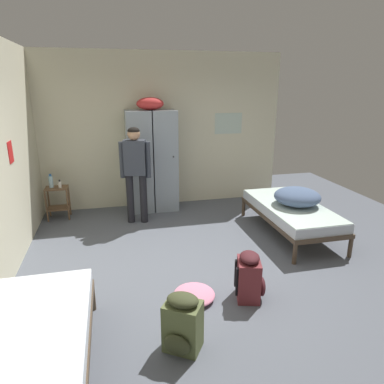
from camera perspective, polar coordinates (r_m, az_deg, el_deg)
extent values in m
plane|color=#565B66|center=(4.66, 0.77, -12.18)|extent=(8.45, 8.45, 0.00)
cube|color=beige|center=(6.73, -4.80, 9.91)|extent=(4.63, 0.06, 2.87)
cube|color=#B7CCBC|center=(7.00, 5.97, 11.10)|extent=(0.55, 0.01, 0.40)
cube|color=red|center=(5.09, -27.57, 5.80)|extent=(0.01, 0.20, 0.28)
cube|color=#8C99A3|center=(6.46, -8.58, 4.87)|extent=(0.44, 0.52, 1.85)
cylinder|color=black|center=(6.18, -7.28, 5.54)|extent=(0.02, 0.03, 0.02)
cube|color=#8C99A3|center=(6.51, -4.53, 5.11)|extent=(0.44, 0.52, 1.85)
cylinder|color=black|center=(6.24, -3.06, 5.78)|extent=(0.02, 0.03, 0.02)
ellipsoid|color=red|center=(6.35, -6.87, 14.16)|extent=(0.48, 0.36, 0.22)
cylinder|color=brown|center=(6.48, -22.71, -2.24)|extent=(0.03, 0.03, 0.55)
cylinder|color=brown|center=(6.43, -19.65, -2.04)|extent=(0.03, 0.03, 0.55)
cylinder|color=brown|center=(6.74, -22.38, -1.49)|extent=(0.03, 0.03, 0.55)
cylinder|color=brown|center=(6.69, -19.43, -1.29)|extent=(0.03, 0.03, 0.55)
cube|color=brown|center=(6.61, -20.97, -2.43)|extent=(0.38, 0.30, 0.02)
cube|color=brown|center=(6.50, -21.31, 0.62)|extent=(0.38, 0.30, 0.02)
cylinder|color=#473828|center=(6.73, 15.11, -1.99)|extent=(0.06, 0.06, 0.28)
cylinder|color=#473828|center=(6.38, 8.43, -2.61)|extent=(0.06, 0.06, 0.28)
cylinder|color=#473828|center=(5.31, 24.47, -8.28)|extent=(0.06, 0.06, 0.28)
cylinder|color=#473828|center=(4.87, 16.47, -9.73)|extent=(0.06, 0.06, 0.28)
cube|color=#473828|center=(5.72, 15.81, -3.66)|extent=(0.90, 1.90, 0.06)
cube|color=silver|center=(5.69, 15.89, -2.72)|extent=(0.87, 1.84, 0.14)
cube|color=silver|center=(5.67, 15.95, -2.01)|extent=(0.86, 1.82, 0.01)
cylinder|color=#473828|center=(4.12, -28.22, -16.55)|extent=(0.06, 0.06, 0.28)
cylinder|color=#473828|center=(3.97, -15.98, -16.32)|extent=(0.06, 0.06, 0.28)
cube|color=#473828|center=(3.19, -25.05, -22.99)|extent=(0.90, 1.90, 0.06)
cube|color=silver|center=(3.13, -25.30, -21.57)|extent=(0.87, 1.84, 0.14)
cube|color=silver|center=(3.09, -25.48, -20.47)|extent=(0.86, 1.82, 0.01)
ellipsoid|color=slate|center=(5.63, 16.85, -0.72)|extent=(0.71, 0.70, 0.27)
cylinder|color=black|center=(5.99, -7.93, -1.07)|extent=(0.12, 0.12, 0.85)
cylinder|color=black|center=(6.02, -10.07, -1.07)|extent=(0.12, 0.12, 0.85)
cube|color=#333842|center=(5.82, -9.33, 5.59)|extent=(0.39, 0.28, 0.58)
cylinder|color=#333842|center=(5.80, -7.19, 5.22)|extent=(0.08, 0.08, 0.60)
cylinder|color=#333842|center=(5.87, -11.41, 5.16)|extent=(0.08, 0.08, 0.60)
sphere|color=tan|center=(5.76, -9.52, 9.36)|extent=(0.21, 0.21, 0.21)
ellipsoid|color=black|center=(5.75, -9.54, 9.87)|extent=(0.20, 0.20, 0.11)
cylinder|color=#B2DBEA|center=(6.50, -22.09, 1.56)|extent=(0.07, 0.07, 0.20)
cylinder|color=#2666B2|center=(6.47, -22.21, 2.58)|extent=(0.04, 0.04, 0.04)
cylinder|color=white|center=(6.44, -20.81, 1.14)|extent=(0.05, 0.05, 0.12)
cylinder|color=black|center=(6.42, -20.87, 1.76)|extent=(0.03, 0.03, 0.03)
cube|color=#566038|center=(3.32, -1.50, -21.09)|extent=(0.40, 0.37, 0.46)
ellipsoid|color=#383D23|center=(3.27, -2.51, -23.76)|extent=(0.25, 0.20, 0.20)
ellipsoid|color=#383D23|center=(3.16, -1.54, -17.25)|extent=(0.36, 0.34, 0.10)
cube|color=black|center=(3.43, -2.11, -19.16)|extent=(0.06, 0.05, 0.32)
cube|color=black|center=(3.38, 0.84, -19.76)|extent=(0.06, 0.05, 0.32)
cube|color=maroon|center=(4.01, 9.22, -13.93)|extent=(0.32, 0.37, 0.46)
ellipsoid|color=#42191E|center=(4.07, 11.33, -14.89)|extent=(0.14, 0.25, 0.20)
ellipsoid|color=#42191E|center=(3.88, 9.41, -10.51)|extent=(0.29, 0.34, 0.10)
cube|color=black|center=(3.91, 7.35, -14.33)|extent=(0.04, 0.05, 0.32)
cube|color=black|center=(4.06, 7.15, -13.03)|extent=(0.04, 0.05, 0.32)
ellipsoid|color=pink|center=(4.04, 0.36, -16.43)|extent=(0.46, 0.48, 0.10)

